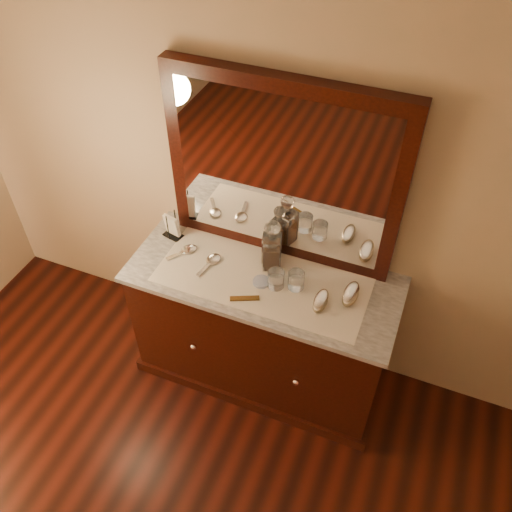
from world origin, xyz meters
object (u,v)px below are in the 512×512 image
(napkin_rack, at_px, (172,227))
(decanter_right, at_px, (272,249))
(hand_mirror_inner, at_px, (212,261))
(brush_far, at_px, (351,294))
(hand_mirror_outer, at_px, (187,250))
(brush_near, at_px, (321,301))
(mirror_frame, at_px, (283,173))
(comb, at_px, (245,298))
(pin_dish, at_px, (261,282))
(dresser_cabinet, at_px, (262,329))
(decanter_left, at_px, (270,246))

(napkin_rack, xyz_separation_m, decanter_right, (0.60, -0.02, 0.06))
(napkin_rack, bearing_deg, hand_mirror_inner, -20.87)
(brush_far, relative_size, hand_mirror_outer, 0.95)
(brush_near, bearing_deg, mirror_frame, 137.14)
(comb, height_order, brush_far, brush_far)
(comb, height_order, brush_near, brush_near)
(brush_near, bearing_deg, hand_mirror_inner, 174.37)
(pin_dish, xyz_separation_m, decanter_right, (0.01, 0.14, 0.11))
(dresser_cabinet, relative_size, decanter_right, 4.54)
(napkin_rack, relative_size, hand_mirror_outer, 0.92)
(hand_mirror_inner, bearing_deg, pin_dish, -7.69)
(brush_far, relative_size, hand_mirror_inner, 0.87)
(dresser_cabinet, xyz_separation_m, pin_dish, (0.01, -0.04, 0.45))
(pin_dish, xyz_separation_m, hand_mirror_inner, (-0.30, 0.04, 0.00))
(pin_dish, distance_m, hand_mirror_inner, 0.30)
(brush_far, bearing_deg, dresser_cabinet, -175.40)
(comb, bearing_deg, mirror_frame, 61.64)
(dresser_cabinet, distance_m, decanter_right, 0.57)
(pin_dish, relative_size, brush_far, 0.52)
(napkin_rack, distance_m, brush_near, 0.94)
(comb, bearing_deg, hand_mirror_inner, 122.61)
(dresser_cabinet, xyz_separation_m, hand_mirror_outer, (-0.46, 0.02, 0.45))
(napkin_rack, xyz_separation_m, hand_mirror_outer, (0.13, -0.09, -0.05))
(pin_dish, distance_m, brush_near, 0.33)
(brush_far, bearing_deg, mirror_frame, 155.50)
(dresser_cabinet, xyz_separation_m, comb, (-0.03, -0.17, 0.45))
(mirror_frame, height_order, decanter_right, mirror_frame)
(pin_dish, relative_size, hand_mirror_outer, 0.50)
(brush_near, bearing_deg, brush_far, 37.83)
(dresser_cabinet, xyz_separation_m, decanter_right, (0.01, 0.10, 0.56))
(pin_dish, bearing_deg, decanter_left, 97.21)
(comb, relative_size, decanter_left, 0.58)
(mirror_frame, distance_m, pin_dish, 0.57)
(pin_dish, bearing_deg, hand_mirror_inner, 172.31)
(brush_far, bearing_deg, comb, -156.67)
(hand_mirror_outer, bearing_deg, dresser_cabinet, -2.90)
(dresser_cabinet, distance_m, pin_dish, 0.45)
(decanter_right, relative_size, hand_mirror_inner, 1.58)
(mirror_frame, height_order, decanter_left, mirror_frame)
(decanter_left, distance_m, hand_mirror_outer, 0.47)
(comb, distance_m, decanter_left, 0.32)
(hand_mirror_inner, bearing_deg, decanter_right, 17.43)
(brush_near, distance_m, hand_mirror_outer, 0.79)
(mirror_frame, relative_size, decanter_left, 4.66)
(brush_near, relative_size, hand_mirror_inner, 0.78)
(decanter_right, distance_m, brush_near, 0.37)
(decanter_left, xyz_separation_m, brush_near, (0.35, -0.20, -0.08))
(mirror_frame, xyz_separation_m, brush_far, (0.46, -0.21, -0.47))
(decanter_left, relative_size, decanter_right, 0.84)
(comb, xyz_separation_m, decanter_right, (0.04, 0.27, 0.11))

